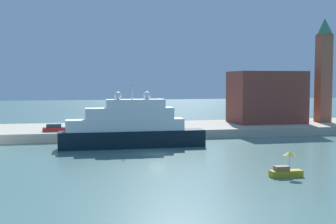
% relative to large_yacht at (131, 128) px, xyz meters
% --- Properties ---
extents(ground, '(400.00, 400.00, 0.00)m').
position_rel_large_yacht_xyz_m(ground, '(3.16, -7.82, -3.25)').
color(ground, slate).
extents(quay_dock, '(110.00, 20.74, 1.71)m').
position_rel_large_yacht_xyz_m(quay_dock, '(3.16, 18.55, -2.40)').
color(quay_dock, '#B7AD99').
rests_on(quay_dock, ground).
extents(large_yacht, '(24.41, 3.79, 10.68)m').
position_rel_large_yacht_xyz_m(large_yacht, '(0.00, 0.00, 0.00)').
color(large_yacht, black).
rests_on(large_yacht, ground).
extents(small_motorboat, '(3.82, 1.43, 2.99)m').
position_rel_large_yacht_xyz_m(small_motorboat, '(14.83, -26.55, -2.33)').
color(small_motorboat, '#B7991E').
rests_on(small_motorboat, ground).
extents(harbor_building, '(15.54, 10.68, 11.61)m').
position_rel_large_yacht_xyz_m(harbor_building, '(33.49, 20.11, 4.26)').
color(harbor_building, brown).
rests_on(harbor_building, quay_dock).
extents(bell_tower, '(3.75, 3.75, 23.66)m').
position_rel_large_yacht_xyz_m(bell_tower, '(46.85, 18.74, 11.25)').
color(bell_tower, '#93513D').
rests_on(bell_tower, quay_dock).
extents(parked_car, '(4.53, 1.75, 1.35)m').
position_rel_large_yacht_xyz_m(parked_car, '(-12.82, 11.90, -0.97)').
color(parked_car, '#B21E1E').
rests_on(parked_car, quay_dock).
extents(person_figure, '(0.36, 0.36, 1.56)m').
position_rel_large_yacht_xyz_m(person_figure, '(-9.08, 15.94, -0.83)').
color(person_figure, '#334C8C').
rests_on(person_figure, quay_dock).
extents(mooring_bollard, '(0.39, 0.39, 0.65)m').
position_rel_large_yacht_xyz_m(mooring_bollard, '(0.40, 9.84, -1.22)').
color(mooring_bollard, black).
rests_on(mooring_bollard, quay_dock).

